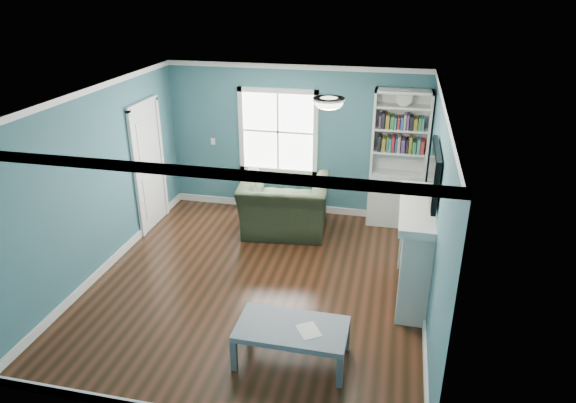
# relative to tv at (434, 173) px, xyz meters

# --- Properties ---
(floor) EXTENTS (5.00, 5.00, 0.00)m
(floor) POSITION_rel_tv_xyz_m (-2.20, -0.20, -1.72)
(floor) COLOR black
(floor) RESTS_ON ground
(room_walls) EXTENTS (5.00, 5.00, 5.00)m
(room_walls) POSITION_rel_tv_xyz_m (-2.20, -0.20, -0.14)
(room_walls) COLOR #35666E
(room_walls) RESTS_ON ground
(trim) EXTENTS (4.50, 5.00, 2.60)m
(trim) POSITION_rel_tv_xyz_m (-2.20, -0.20, -0.49)
(trim) COLOR white
(trim) RESTS_ON ground
(window) EXTENTS (1.40, 0.06, 1.50)m
(window) POSITION_rel_tv_xyz_m (-2.50, 2.29, -0.27)
(window) COLOR white
(window) RESTS_ON room_walls
(bookshelf) EXTENTS (0.90, 0.35, 2.31)m
(bookshelf) POSITION_rel_tv_xyz_m (-0.43, 2.10, -0.80)
(bookshelf) COLOR silver
(bookshelf) RESTS_ON ground
(fireplace) EXTENTS (0.44, 1.58, 1.30)m
(fireplace) POSITION_rel_tv_xyz_m (-0.12, 0.00, -1.09)
(fireplace) COLOR black
(fireplace) RESTS_ON ground
(tv) EXTENTS (0.06, 1.10, 0.65)m
(tv) POSITION_rel_tv_xyz_m (0.00, 0.00, 0.00)
(tv) COLOR black
(tv) RESTS_ON fireplace
(door) EXTENTS (0.12, 0.98, 2.17)m
(door) POSITION_rel_tv_xyz_m (-4.42, 1.20, -0.65)
(door) COLOR silver
(door) RESTS_ON ground
(ceiling_fixture) EXTENTS (0.38, 0.38, 0.15)m
(ceiling_fixture) POSITION_rel_tv_xyz_m (-1.30, -0.10, 0.82)
(ceiling_fixture) COLOR white
(ceiling_fixture) RESTS_ON room_walls
(light_switch) EXTENTS (0.08, 0.01, 0.12)m
(light_switch) POSITION_rel_tv_xyz_m (-3.70, 2.28, -0.52)
(light_switch) COLOR white
(light_switch) RESTS_ON room_walls
(recliner) EXTENTS (1.48, 1.04, 1.22)m
(recliner) POSITION_rel_tv_xyz_m (-2.19, 1.40, -1.11)
(recliner) COLOR black
(recliner) RESTS_ON ground
(coffee_table) EXTENTS (1.21, 0.66, 0.44)m
(coffee_table) POSITION_rel_tv_xyz_m (-1.41, -1.63, -1.34)
(coffee_table) COLOR #535963
(coffee_table) RESTS_ON ground
(paper_sheet) EXTENTS (0.32, 0.34, 0.00)m
(paper_sheet) POSITION_rel_tv_xyz_m (-1.22, -1.66, -1.28)
(paper_sheet) COLOR white
(paper_sheet) RESTS_ON coffee_table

